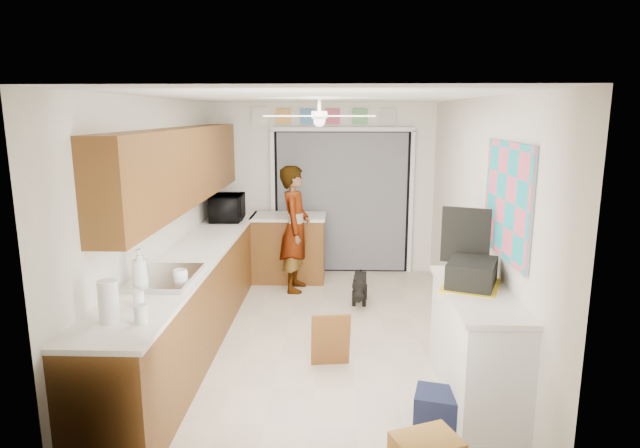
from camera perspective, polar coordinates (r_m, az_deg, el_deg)
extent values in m
plane|color=#BEAC99|center=(5.86, -0.14, -11.89)|extent=(5.00, 5.00, 0.00)
plane|color=white|center=(5.37, -0.16, 13.35)|extent=(5.00, 5.00, 0.00)
plane|color=white|center=(7.94, 0.54, 3.80)|extent=(3.20, 0.00, 3.20)
plane|color=white|center=(3.07, -1.94, -9.23)|extent=(3.20, 0.00, 3.20)
plane|color=white|center=(5.76, -16.25, 0.28)|extent=(0.00, 5.00, 5.00)
plane|color=white|center=(5.65, 16.29, 0.05)|extent=(0.00, 5.00, 5.00)
cube|color=brown|center=(5.89, -13.00, -7.39)|extent=(0.60, 4.80, 0.90)
cube|color=white|center=(5.75, -13.12, -2.97)|extent=(0.62, 4.80, 0.04)
cube|color=brown|center=(5.83, -14.45, 5.97)|extent=(0.32, 4.00, 0.80)
cube|color=silver|center=(4.82, -16.21, -5.56)|extent=(0.50, 0.76, 0.06)
cylinder|color=silver|center=(4.85, -18.41, -4.40)|extent=(0.03, 0.03, 0.22)
cube|color=brown|center=(7.64, -3.33, -2.67)|extent=(1.00, 0.60, 0.90)
cube|color=white|center=(7.53, -3.37, 0.80)|extent=(1.04, 0.64, 0.04)
cube|color=black|center=(7.94, 2.34, 2.33)|extent=(2.00, 0.06, 2.10)
cube|color=slate|center=(7.90, 2.34, 2.28)|extent=(1.90, 0.03, 2.05)
cube|color=white|center=(7.97, -5.02, 2.33)|extent=(0.06, 0.04, 2.10)
cube|color=white|center=(7.98, 9.68, 2.22)|extent=(0.06, 0.04, 2.10)
cube|color=white|center=(7.81, 2.40, 10.06)|extent=(2.10, 0.04, 0.06)
cube|color=gold|center=(7.87, -3.91, 11.37)|extent=(0.22, 0.02, 0.22)
cube|color=#4885C2|center=(7.85, -1.31, 11.39)|extent=(0.22, 0.02, 0.22)
cube|color=#C84B65|center=(7.83, 1.29, 11.39)|extent=(0.22, 0.02, 0.22)
cube|color=#61AA62|center=(7.84, 4.28, 11.36)|extent=(0.22, 0.02, 0.22)
cube|color=beige|center=(7.86, 7.25, 11.30)|extent=(0.22, 0.02, 0.22)
cube|color=silver|center=(7.92, -6.48, 11.32)|extent=(0.22, 0.02, 0.26)
cube|color=white|center=(4.72, 16.30, -12.50)|extent=(0.50, 1.40, 0.90)
cube|color=white|center=(4.55, 16.51, -7.09)|extent=(0.54, 1.44, 0.04)
cube|color=#FF5D7D|center=(4.63, 19.31, 2.39)|extent=(0.03, 1.15, 0.95)
cube|color=white|center=(5.57, -0.07, 11.45)|extent=(1.14, 1.14, 0.24)
imported|color=black|center=(7.26, -9.84, 1.73)|extent=(0.44, 0.63, 0.34)
imported|color=silver|center=(4.60, -18.67, -4.55)|extent=(0.14, 0.14, 0.34)
imported|color=white|center=(4.75, -14.68, -5.29)|extent=(0.15, 0.15, 0.10)
cylinder|color=silver|center=(3.90, -18.59, -9.09)|extent=(0.12, 0.12, 0.13)
cylinder|color=silver|center=(4.22, -18.76, -7.57)|extent=(0.10, 0.10, 0.12)
cylinder|color=white|center=(3.97, -21.64, -7.67)|extent=(0.16, 0.16, 0.29)
cube|color=black|center=(4.65, 15.90, -5.03)|extent=(0.52, 0.59, 0.21)
cube|color=yellow|center=(4.68, 15.82, -6.32)|extent=(0.62, 0.70, 0.02)
cube|color=black|center=(4.86, 15.26, -1.22)|extent=(0.40, 0.18, 0.50)
cube|color=#131931|center=(4.49, 12.60, -18.42)|extent=(0.43, 0.39, 0.23)
cube|color=brown|center=(5.11, 1.14, -12.25)|extent=(0.38, 0.18, 0.54)
imported|color=white|center=(7.10, -2.66, -0.52)|extent=(0.44, 0.63, 1.68)
cube|color=black|center=(6.78, 4.27, -6.76)|extent=(0.27, 0.53, 0.40)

